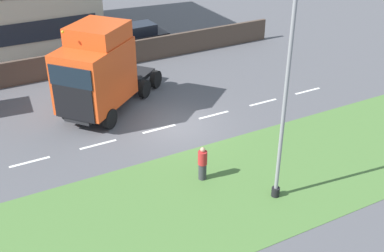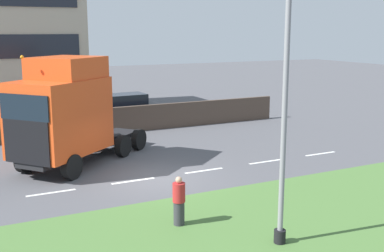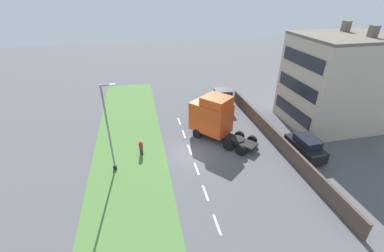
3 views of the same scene
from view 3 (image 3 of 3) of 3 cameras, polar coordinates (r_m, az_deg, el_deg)
name	(u,v)px [view 3 (image 3 of 3)]	position (r m, az deg, el deg)	size (l,w,h in m)	color
ground_plane	(191,154)	(25.54, -0.15, -6.33)	(120.00, 120.00, 0.00)	#515156
grass_verge	(129,162)	(25.22, -13.73, -7.78)	(7.00, 44.00, 0.01)	#4C7538
lane_markings	(193,158)	(24.98, 0.19, -7.23)	(0.16, 17.80, 0.00)	white
boundary_wall	(276,138)	(28.09, 18.14, -2.54)	(0.25, 24.00, 1.52)	#4C3D33
building_block	(337,82)	(33.73, 29.56, 8.51)	(10.13, 8.20, 11.32)	#B7AD99
lorry_cab	(213,117)	(27.34, 4.73, 1.98)	(6.52, 7.07, 4.93)	black
flatbed_truck	(222,97)	(35.29, 6.65, 6.40)	(2.72, 5.76, 2.64)	#333338
parked_car	(305,147)	(27.22, 23.87, -4.22)	(2.15, 4.43, 2.02)	black
lamp_post	(110,134)	(22.60, -17.80, -1.65)	(1.29, 0.33, 8.10)	black
pedestrian	(141,148)	(25.67, -11.27, -4.72)	(0.39, 0.39, 1.55)	#333338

